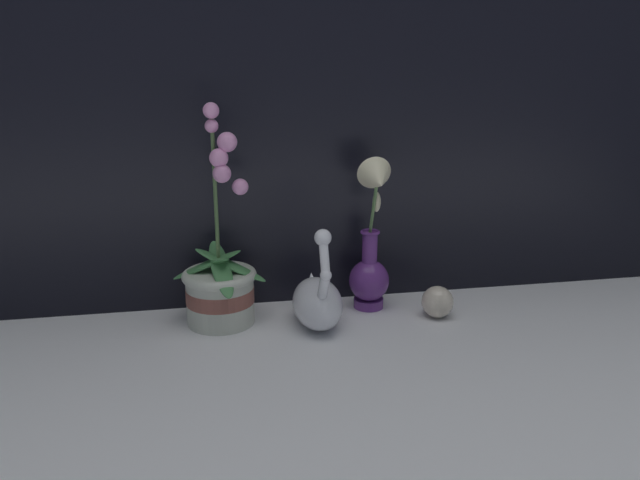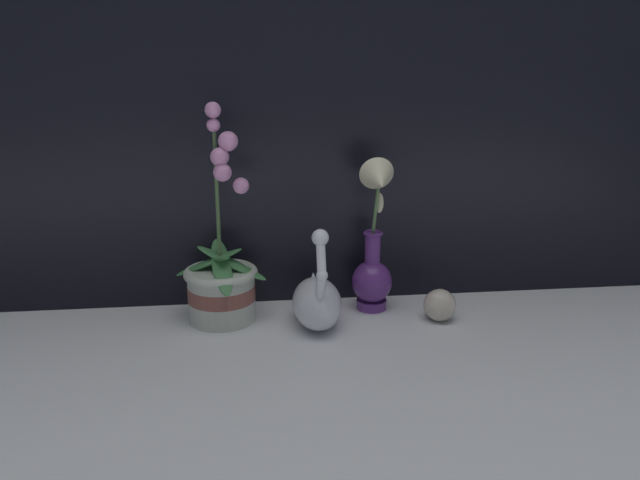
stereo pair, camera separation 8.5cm
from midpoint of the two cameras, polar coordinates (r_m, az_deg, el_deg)
ground_plane at (r=1.23m, az=3.13°, el=-10.17°), size 2.80×2.80×0.00m
window_backdrop at (r=1.38m, az=1.46°, el=18.56°), size 2.80×0.03×1.20m
orchid_potted_plant at (r=1.34m, az=-7.19°, el=-3.69°), size 0.20×0.21×0.46m
swan_figurine at (r=1.31m, az=1.58°, el=-5.51°), size 0.10×0.20×0.23m
blue_vase at (r=1.37m, az=6.72°, el=-1.38°), size 0.09×0.14×0.35m
glass_sphere at (r=1.38m, az=12.65°, el=-5.84°), size 0.07×0.07×0.07m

